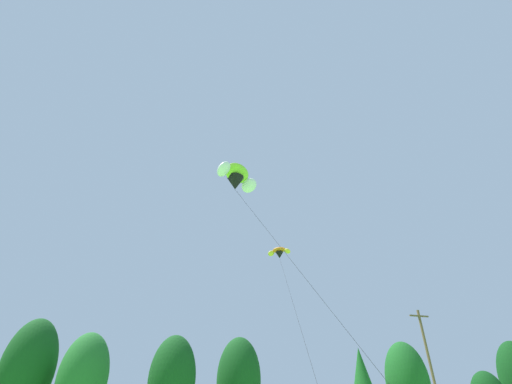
% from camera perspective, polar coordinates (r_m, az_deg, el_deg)
% --- Properties ---
extents(treeline_tree_c, '(5.09, 5.09, 12.17)m').
position_cam_1_polar(treeline_tree_c, '(46.37, -31.64, -22.07)').
color(treeline_tree_c, '#472D19').
rests_on(treeline_tree_c, ground_plane).
extents(treeline_tree_d, '(4.68, 4.68, 10.68)m').
position_cam_1_polar(treeline_tree_d, '(43.31, -25.06, -24.47)').
color(treeline_tree_d, '#472D19').
rests_on(treeline_tree_d, ground_plane).
extents(treeline_tree_e, '(4.71, 4.71, 10.77)m').
position_cam_1_polar(treeline_tree_e, '(42.53, -12.78, -26.27)').
color(treeline_tree_e, '#472D19').
rests_on(treeline_tree_e, ground_plane).
extents(treeline_tree_f, '(4.89, 4.89, 11.44)m').
position_cam_1_polar(treeline_tree_f, '(46.12, -2.67, -26.87)').
color(treeline_tree_f, '#472D19').
rests_on(treeline_tree_f, ground_plane).
extents(treeline_tree_h, '(4.82, 4.82, 11.18)m').
position_cam_1_polar(treeline_tree_h, '(50.34, 22.27, -25.47)').
color(treeline_tree_h, '#472D19').
rests_on(treeline_tree_h, ground_plane).
extents(utility_pole, '(2.20, 0.26, 12.92)m').
position_cam_1_polar(utility_pole, '(43.43, 25.48, -24.02)').
color(utility_pole, brown).
rests_on(utility_pole, ground_plane).
extents(parafoil_kite_high_orange, '(5.11, 18.84, 15.33)m').
position_cam_1_polar(parafoil_kite_high_orange, '(35.58, 3.60, -9.27)').
color(parafoil_kite_high_orange, orange).
extents(parafoil_kite_mid_lime_white, '(6.69, 10.42, 16.29)m').
position_cam_1_polar(parafoil_kite_mid_lime_white, '(24.92, -3.02, 2.20)').
color(parafoil_kite_mid_lime_white, '#93D633').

